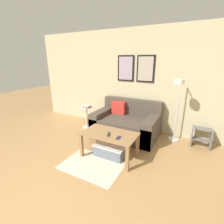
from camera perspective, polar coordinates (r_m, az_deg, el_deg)
The scene contains 12 objects.
ground_plane at distance 2.61m, azimuth -30.73°, elevation -29.03°, with size 16.00×16.00×0.00m, color tan.
wall_back at distance 4.39m, azimuth 4.67°, elevation 10.96°, with size 5.60×0.09×2.55m.
area_rug at distance 3.09m, azimuth -6.95°, elevation -17.99°, with size 1.08×0.76×0.01m, color beige.
couch at distance 4.06m, azimuth 5.03°, elevation -4.05°, with size 1.53×1.00×0.85m.
coffee_table at distance 3.12m, azimuth -0.91°, elevation -9.00°, with size 1.03×0.58×0.49m.
storage_bin at distance 3.29m, azimuth -0.47°, elevation -13.06°, with size 0.62×0.40×0.23m.
floor_lamp at distance 3.68m, azimuth 22.01°, elevation 3.34°, with size 0.26×0.54×1.46m.
side_table at distance 4.50m, azimuth -8.86°, elevation -1.21°, with size 0.30×0.30×0.59m.
book_stack at distance 4.40m, azimuth -9.02°, elevation 2.01°, with size 0.24×0.17×0.05m.
remote_control at distance 3.02m, azimuth -1.20°, elevation -7.82°, with size 0.04×0.15×0.02m, color #232328.
cell_phone at distance 2.91m, azimuth 2.28°, elevation -9.00°, with size 0.07×0.14×0.01m, color #1E2338.
step_stool at distance 4.05m, azimuth 28.87°, elevation -7.58°, with size 0.39×0.31×0.41m.
Camera 1 is at (1.72, -0.76, 1.81)m, focal length 26.00 mm.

